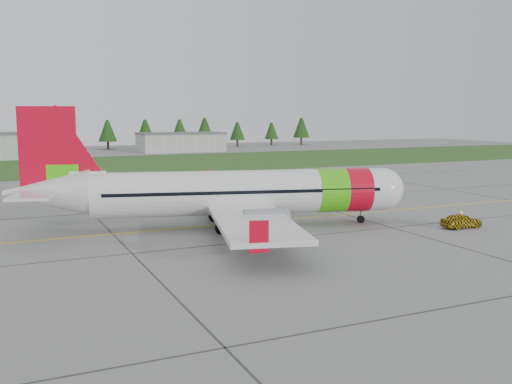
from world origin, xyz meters
name	(u,v)px	position (x,y,z in m)	size (l,w,h in m)	color
ground	(300,237)	(0.00, 0.00, 0.00)	(320.00, 320.00, 0.00)	gray
aircraft	(234,193)	(-3.73, 6.53, 3.33)	(37.48, 35.25, 11.55)	silver
follow_me_car	(462,207)	(16.01, -2.88, 2.07)	(1.66, 1.41, 4.13)	#E5B90C
service_van	(99,168)	(-9.12, 51.52, 2.09)	(1.45, 1.37, 4.17)	silver
grass_strip	(119,164)	(0.00, 82.00, 0.01)	(320.00, 50.00, 0.03)	#30561E
taxi_guideline	(262,221)	(0.00, 8.00, 0.01)	(120.00, 0.25, 0.02)	gold
hangar_east	(181,143)	(25.00, 118.00, 2.60)	(24.00, 12.00, 5.20)	#A8A8A3
treeline	(83,134)	(0.00, 138.00, 5.00)	(160.00, 8.00, 10.00)	#1C3F14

